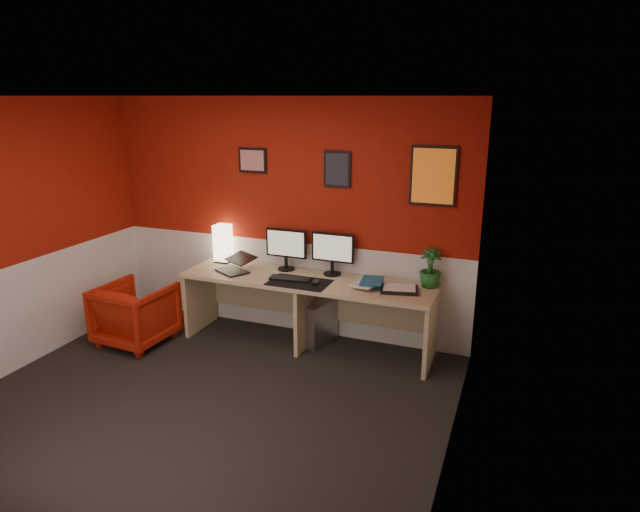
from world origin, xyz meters
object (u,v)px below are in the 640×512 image
at_px(laptop, 232,262).
at_px(zen_tray, 399,289).
at_px(pc_tower, 319,322).
at_px(armchair, 136,314).
at_px(potted_plant, 430,268).
at_px(desk, 307,313).
at_px(shoji_lamp, 223,244).
at_px(monitor_left, 286,243).
at_px(monitor_right, 332,247).

height_order(laptop, zen_tray, laptop).
height_order(pc_tower, armchair, armchair).
bearing_deg(potted_plant, laptop, -171.97).
relative_size(desk, zen_tray, 7.43).
bearing_deg(shoji_lamp, zen_tray, -6.51).
distance_m(monitor_left, zen_tray, 1.32).
bearing_deg(shoji_lamp, laptop, -47.19).
height_order(monitor_left, armchair, monitor_left).
bearing_deg(desk, monitor_right, 49.48).
relative_size(shoji_lamp, monitor_left, 0.69).
xyz_separation_m(monitor_left, monitor_right, (0.51, 0.02, 0.00)).
height_order(monitor_right, zen_tray, monitor_right).
bearing_deg(monitor_left, desk, -33.67).
bearing_deg(laptop, desk, 34.06).
bearing_deg(monitor_left, pc_tower, -12.32).
bearing_deg(laptop, zen_tray, 31.04).
relative_size(laptop, zen_tray, 0.94).
bearing_deg(laptop, potted_plant, 37.09).
bearing_deg(armchair, zen_tray, -164.70).
relative_size(shoji_lamp, zen_tray, 1.14).
relative_size(zen_tray, pc_tower, 0.78).
xyz_separation_m(shoji_lamp, pc_tower, (1.17, -0.10, -0.70)).
relative_size(laptop, monitor_right, 0.57).
relative_size(monitor_right, pc_tower, 1.29).
distance_m(shoji_lamp, laptop, 0.41).
distance_m(zen_tray, potted_plant, 0.37).
bearing_deg(zen_tray, shoji_lamp, 173.49).
relative_size(laptop, armchair, 0.47).
relative_size(monitor_right, zen_tray, 1.66).
distance_m(pc_tower, armchair, 1.91).
distance_m(shoji_lamp, pc_tower, 1.37).
relative_size(monitor_right, potted_plant, 1.53).
relative_size(pc_tower, armchair, 0.64).
relative_size(laptop, potted_plant, 0.87).
xyz_separation_m(desk, armchair, (-1.70, -0.55, -0.05)).
relative_size(shoji_lamp, armchair, 0.57).
xyz_separation_m(desk, potted_plant, (1.20, 0.21, 0.55)).
bearing_deg(monitor_left, zen_tray, -9.90).
bearing_deg(potted_plant, monitor_right, 179.13).
bearing_deg(monitor_left, laptop, -150.16).
height_order(laptop, potted_plant, potted_plant).
height_order(desk, monitor_left, monitor_left).
bearing_deg(armchair, laptop, -147.79).
distance_m(shoji_lamp, potted_plant, 2.28).
height_order(zen_tray, armchair, zen_tray).
relative_size(shoji_lamp, monitor_right, 0.69).
bearing_deg(potted_plant, desk, -169.94).
bearing_deg(zen_tray, pc_tower, 171.25).
bearing_deg(monitor_right, zen_tray, -17.41).
xyz_separation_m(potted_plant, armchair, (-2.90, -0.77, -0.60)).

